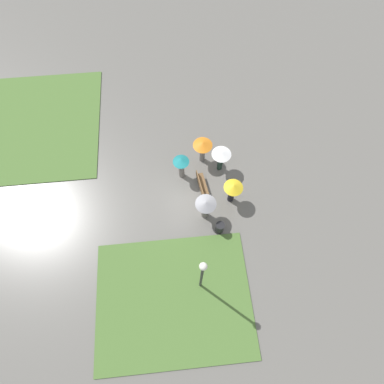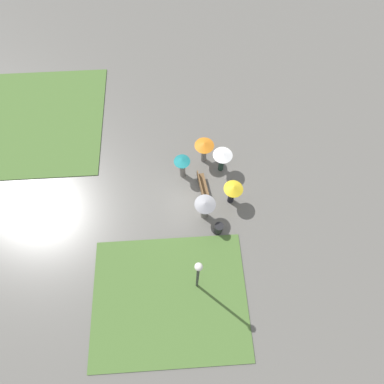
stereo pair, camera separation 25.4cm
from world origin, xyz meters
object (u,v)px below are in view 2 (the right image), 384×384
(crowd_person_orange, at_px, (204,147))
(crowd_person_teal, at_px, (182,164))
(trash_bin, at_px, (218,229))
(crowd_person_white, at_px, (222,157))
(crowd_person_yellow, at_px, (233,191))
(crowd_person_grey, at_px, (205,207))
(park_bench, at_px, (202,186))
(lamp_post, at_px, (198,275))

(crowd_person_orange, relative_size, crowd_person_teal, 0.99)
(trash_bin, xyz_separation_m, crowd_person_white, (3.93, -0.54, 0.88))
(crowd_person_white, bearing_deg, crowd_person_yellow, -88.89)
(crowd_person_orange, bearing_deg, crowd_person_grey, 114.32)
(crowd_person_grey, distance_m, crowd_person_yellow, 1.79)
(park_bench, relative_size, trash_bin, 2.03)
(trash_bin, height_order, crowd_person_white, crowd_person_white)
(park_bench, xyz_separation_m, crowd_person_orange, (2.05, -0.25, 0.93))
(crowd_person_white, height_order, crowd_person_grey, crowd_person_grey)
(trash_bin, relative_size, crowd_person_orange, 0.47)
(crowd_person_orange, relative_size, crowd_person_yellow, 1.01)
(trash_bin, relative_size, crowd_person_grey, 0.47)
(crowd_person_teal, bearing_deg, crowd_person_yellow, -123.68)
(trash_bin, xyz_separation_m, crowd_person_yellow, (1.80, -0.89, 0.90))
(trash_bin, distance_m, crowd_person_white, 4.07)
(crowd_person_yellow, bearing_deg, crowd_person_teal, -53.92)
(crowd_person_white, height_order, crowd_person_yellow, crowd_person_yellow)
(park_bench, xyz_separation_m, crowd_person_white, (1.34, -1.23, 0.85))
(crowd_person_orange, bearing_deg, park_bench, 111.37)
(park_bench, xyz_separation_m, trash_bin, (-2.59, -0.69, -0.03))
(crowd_person_grey, relative_size, crowd_person_yellow, 1.01)
(park_bench, bearing_deg, crowd_person_white, -50.95)
(lamp_post, distance_m, crowd_person_orange, 7.70)
(crowd_person_white, xyz_separation_m, crowd_person_teal, (-0.28, 2.31, -0.00))
(crowd_person_grey, xyz_separation_m, crowd_person_yellow, (0.83, -1.58, 0.07))
(lamp_post, relative_size, crowd_person_yellow, 2.68)
(crowd_person_grey, distance_m, crowd_person_teal, 2.89)
(park_bench, height_order, crowd_person_grey, crowd_person_grey)
(lamp_post, xyz_separation_m, crowd_person_yellow, (4.62, -2.25, -1.75))
(lamp_post, distance_m, crowd_person_grey, 4.26)
(park_bench, relative_size, crowd_person_grey, 0.96)
(park_bench, distance_m, crowd_person_teal, 1.73)
(park_bench, bearing_deg, lamp_post, 164.49)
(crowd_person_teal, bearing_deg, park_bench, -133.45)
(crowd_person_grey, relative_size, crowd_person_teal, 0.99)
(lamp_post, height_order, crowd_person_teal, lamp_post)
(crowd_person_grey, xyz_separation_m, crowd_person_teal, (2.68, 1.07, 0.05))
(trash_bin, height_order, crowd_person_orange, crowd_person_orange)
(lamp_post, distance_m, crowd_person_yellow, 5.43)
(crowd_person_white, distance_m, crowd_person_yellow, 2.16)
(trash_bin, bearing_deg, park_bench, 14.93)
(crowd_person_teal, xyz_separation_m, crowd_person_yellow, (-1.85, -2.66, 0.02))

